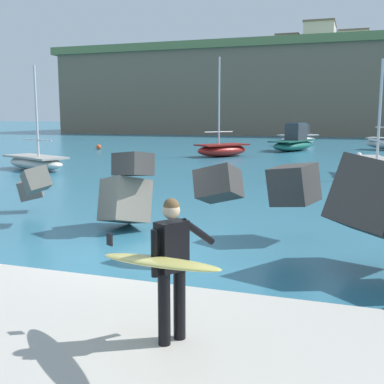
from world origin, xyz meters
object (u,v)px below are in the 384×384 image
station_building_central (353,43)px  mooring_buoy_inner (359,156)px  station_building_west (288,46)px  boat_near_centre (298,138)px  mooring_buoy_middle (99,147)px  surfer_with_board (166,262)px  station_building_east (320,39)px  boat_far_left (294,142)px  boat_near_left (374,168)px  boat_far_right (36,162)px  boat_near_right (222,149)px

station_building_central → mooring_buoy_inner: bearing=-88.5°
station_building_west → station_building_central: size_ratio=0.98×
boat_near_centre → mooring_buoy_middle: (-16.12, -11.19, -0.50)m
surfer_with_board → mooring_buoy_middle: 38.03m
station_building_central → station_building_west: bearing=175.3°
station_building_east → surfer_with_board: bearing=-86.7°
boat_far_left → station_building_central: size_ratio=1.08×
boat_far_left → mooring_buoy_inner: 8.39m
boat_near_left → boat_far_right: 17.65m
station_building_west → station_building_central: station_building_west is taller
boat_far_right → boat_near_right: bearing=57.8°
boat_near_centre → station_building_west: 50.10m
surfer_with_board → mooring_buoy_middle: surfer_with_board is taller
mooring_buoy_inner → station_building_central: station_building_central is taller
surfer_with_board → boat_far_left: (-2.93, 36.79, -0.56)m
boat_near_left → mooring_buoy_middle: bearing=148.8°
boat_near_right → station_building_east: 61.90m
boat_near_centre → station_building_central: size_ratio=0.76×
surfer_with_board → boat_near_right: boat_near_right is taller
boat_near_left → boat_far_left: (-5.86, 17.67, 0.20)m
station_building_east → boat_far_right: bearing=-97.6°
boat_near_right → station_building_east: bearing=88.0°
boat_near_centre → mooring_buoy_middle: size_ratio=10.55×
mooring_buoy_inner → station_building_east: station_building_east is taller
station_building_east → boat_near_right: bearing=-92.0°
mooring_buoy_inner → station_building_central: bearing=91.5°
surfer_with_board → boat_near_left: boat_near_left is taller
boat_far_left → station_building_west: (-8.08, 54.14, 15.36)m
boat_near_centre → boat_far_right: size_ratio=0.83×
boat_near_right → boat_far_left: (4.25, 7.78, 0.19)m
boat_near_centre → boat_far_left: bearing=-86.7°
mooring_buoy_inner → station_building_central: size_ratio=0.07×
surfer_with_board → boat_far_left: boat_far_left is taller
boat_near_left → station_building_central: 72.56m
boat_near_right → boat_far_right: (-7.44, -11.79, -0.08)m
boat_near_centre → station_building_east: station_building_east is taller
mooring_buoy_middle → station_building_central: size_ratio=0.07×
boat_near_centre → mooring_buoy_inner: size_ratio=10.55×
boat_near_left → boat_near_right: (-10.11, 9.89, 0.01)m
mooring_buoy_middle → station_building_west: 60.97m
boat_far_right → station_building_east: (9.55, 71.46, 16.39)m
mooring_buoy_middle → surfer_with_board: bearing=-59.2°
boat_far_right → station_building_central: size_ratio=0.92×
boat_near_left → boat_near_centre: boat_near_left is taller
boat_far_left → station_building_central: bearing=86.1°
mooring_buoy_middle → boat_far_right: bearing=-72.6°
boat_near_centre → station_building_east: (-1.73, 44.83, 16.11)m
mooring_buoy_inner → station_building_west: station_building_west is taller
boat_near_left → boat_near_right: boat_near_right is taller
mooring_buoy_inner → station_building_west: 64.11m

